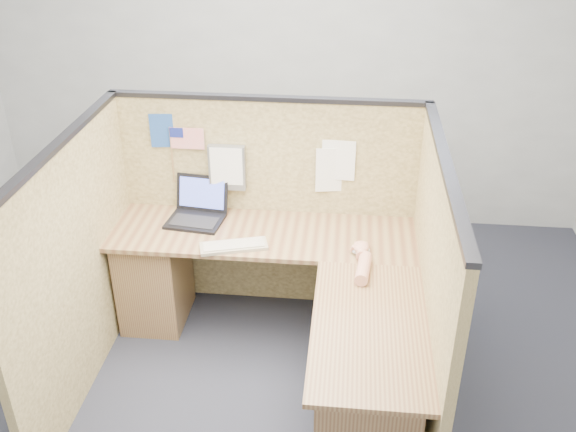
# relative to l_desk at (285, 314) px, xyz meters

# --- Properties ---
(floor) EXTENTS (5.00, 5.00, 0.00)m
(floor) POSITION_rel_l_desk_xyz_m (-0.18, -0.29, -0.39)
(floor) COLOR #20212D
(floor) RESTS_ON ground
(wall_back) EXTENTS (5.00, 0.00, 5.00)m
(wall_back) POSITION_rel_l_desk_xyz_m (-0.18, 1.96, 1.01)
(wall_back) COLOR #95989A
(wall_back) RESTS_ON floor
(cubicle_partitions) EXTENTS (2.06, 1.83, 1.53)m
(cubicle_partitions) POSITION_rel_l_desk_xyz_m (-0.18, 0.14, 0.38)
(cubicle_partitions) COLOR brown
(cubicle_partitions) RESTS_ON floor
(l_desk) EXTENTS (1.95, 1.75, 0.73)m
(l_desk) POSITION_rel_l_desk_xyz_m (0.00, 0.00, 0.00)
(l_desk) COLOR brown
(l_desk) RESTS_ON floor
(laptop) EXTENTS (0.38, 0.38, 0.26)m
(laptop) POSITION_rel_l_desk_xyz_m (-0.65, 0.54, 0.40)
(laptop) COLOR black
(laptop) RESTS_ON l_desk
(keyboard) EXTENTS (0.43, 0.25, 0.03)m
(keyboard) POSITION_rel_l_desk_xyz_m (-0.34, 0.19, 0.35)
(keyboard) COLOR gray
(keyboard) RESTS_ON l_desk
(mouse) EXTENTS (0.12, 0.09, 0.05)m
(mouse) POSITION_rel_l_desk_xyz_m (0.44, 0.20, 0.36)
(mouse) COLOR #B5B6BA
(mouse) RESTS_ON l_desk
(hand_forearm) EXTENTS (0.12, 0.41, 0.09)m
(hand_forearm) POSITION_rel_l_desk_xyz_m (0.45, 0.05, 0.38)
(hand_forearm) COLOR tan
(hand_forearm) RESTS_ON l_desk
(blue_poster) EXTENTS (0.17, 0.02, 0.23)m
(blue_poster) POSITION_rel_l_desk_xyz_m (-0.87, 0.68, 0.89)
(blue_poster) COLOR #1F4792
(blue_poster) RESTS_ON cubicle_partitions
(american_flag) EXTENTS (0.23, 0.01, 0.39)m
(american_flag) POSITION_rel_l_desk_xyz_m (-0.74, 0.67, 0.83)
(american_flag) COLOR olive
(american_flag) RESTS_ON cubicle_partitions
(file_holder) EXTENTS (0.24, 0.05, 0.31)m
(file_holder) POSITION_rel_l_desk_xyz_m (-0.45, 0.66, 0.66)
(file_holder) COLOR slate
(file_holder) RESTS_ON cubicle_partitions
(paper_left) EXTENTS (0.22, 0.02, 0.27)m
(paper_left) POSITION_rel_l_desk_xyz_m (0.27, 0.68, 0.73)
(paper_left) COLOR white
(paper_left) RESTS_ON cubicle_partitions
(paper_right) EXTENTS (0.24, 0.04, 0.31)m
(paper_right) POSITION_rel_l_desk_xyz_m (0.25, 0.68, 0.66)
(paper_right) COLOR white
(paper_right) RESTS_ON cubicle_partitions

